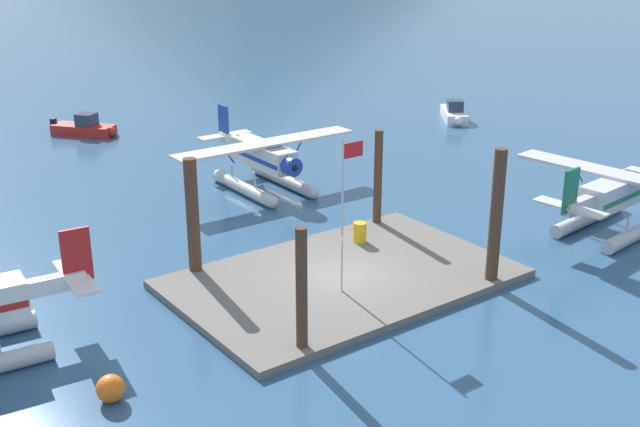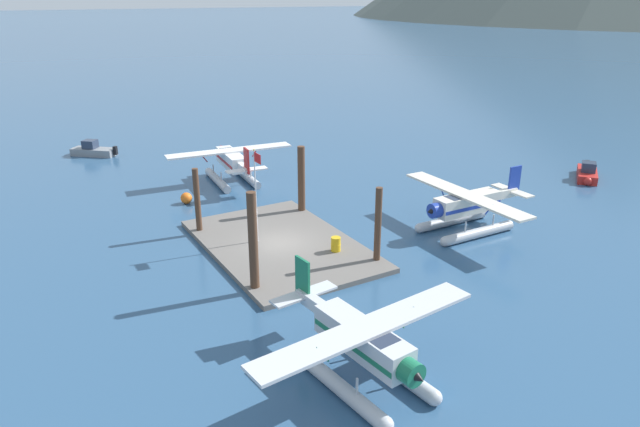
{
  "view_description": "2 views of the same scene",
  "coord_description": "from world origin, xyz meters",
  "px_view_note": "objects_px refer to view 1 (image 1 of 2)",
  "views": [
    {
      "loc": [
        -17.6,
        -22.31,
        13.23
      ],
      "look_at": [
        2.0,
        4.21,
        1.21
      ],
      "focal_mm": 44.27,
      "sensor_mm": 36.0,
      "label": 1
    },
    {
      "loc": [
        29.43,
        -14.33,
        14.7
      ],
      "look_at": [
        0.5,
        2.54,
        1.91
      ],
      "focal_mm": 32.41,
      "sensor_mm": 36.0,
      "label": 2
    }
  ],
  "objects_px": {
    "fuel_drum": "(360,232)",
    "boat_white_open_east": "(454,113)",
    "seaplane_silver_stbd_aft": "(617,199)",
    "seaplane_cream_bow_right": "(264,161)",
    "mooring_buoy": "(110,389)",
    "flagpole": "(345,198)",
    "boat_red_open_north": "(85,128)"
  },
  "relations": [
    {
      "from": "seaplane_silver_stbd_aft",
      "to": "boat_white_open_east",
      "type": "distance_m",
      "value": 22.64
    },
    {
      "from": "flagpole",
      "to": "boat_white_open_east",
      "type": "relative_size",
      "value": 1.39
    },
    {
      "from": "flagpole",
      "to": "mooring_buoy",
      "type": "bearing_deg",
      "value": -171.97
    },
    {
      "from": "flagpole",
      "to": "seaplane_silver_stbd_aft",
      "type": "height_order",
      "value": "flagpole"
    },
    {
      "from": "seaplane_cream_bow_right",
      "to": "seaplane_silver_stbd_aft",
      "type": "height_order",
      "value": "same"
    },
    {
      "from": "fuel_drum",
      "to": "seaplane_silver_stbd_aft",
      "type": "distance_m",
      "value": 12.0
    },
    {
      "from": "seaplane_cream_bow_right",
      "to": "seaplane_silver_stbd_aft",
      "type": "relative_size",
      "value": 0.99
    },
    {
      "from": "mooring_buoy",
      "to": "seaplane_silver_stbd_aft",
      "type": "relative_size",
      "value": 0.08
    },
    {
      "from": "boat_white_open_east",
      "to": "mooring_buoy",
      "type": "bearing_deg",
      "value": -150.24
    },
    {
      "from": "seaplane_cream_bow_right",
      "to": "flagpole",
      "type": "bearing_deg",
      "value": -109.78
    },
    {
      "from": "flagpole",
      "to": "seaplane_cream_bow_right",
      "type": "xyz_separation_m",
      "value": [
        4.6,
        12.78,
        -2.39
      ]
    },
    {
      "from": "fuel_drum",
      "to": "boat_red_open_north",
      "type": "bearing_deg",
      "value": 94.96
    },
    {
      "from": "flagpole",
      "to": "fuel_drum",
      "type": "xyz_separation_m",
      "value": [
        3.55,
        3.43,
        -3.23
      ]
    },
    {
      "from": "fuel_drum",
      "to": "seaplane_silver_stbd_aft",
      "type": "xyz_separation_m",
      "value": [
        10.7,
        -5.36,
        0.84
      ]
    },
    {
      "from": "fuel_drum",
      "to": "seaplane_cream_bow_right",
      "type": "distance_m",
      "value": 9.45
    },
    {
      "from": "fuel_drum",
      "to": "mooring_buoy",
      "type": "xyz_separation_m",
      "value": [
        -13.41,
        -4.82,
        -0.32
      ]
    },
    {
      "from": "mooring_buoy",
      "to": "boat_red_open_north",
      "type": "height_order",
      "value": "boat_red_open_north"
    },
    {
      "from": "flagpole",
      "to": "seaplane_silver_stbd_aft",
      "type": "relative_size",
      "value": 0.56
    },
    {
      "from": "boat_red_open_north",
      "to": "mooring_buoy",
      "type": "bearing_deg",
      "value": -109.6
    },
    {
      "from": "flagpole",
      "to": "boat_white_open_east",
      "type": "bearing_deg",
      "value": 36.69
    },
    {
      "from": "flagpole",
      "to": "boat_red_open_north",
      "type": "distance_m",
      "value": 30.06
    },
    {
      "from": "seaplane_silver_stbd_aft",
      "to": "seaplane_cream_bow_right",
      "type": "bearing_deg",
      "value": 123.27
    },
    {
      "from": "mooring_buoy",
      "to": "seaplane_cream_bow_right",
      "type": "xyz_separation_m",
      "value": [
        14.46,
        14.17,
        1.15
      ]
    },
    {
      "from": "mooring_buoy",
      "to": "boat_white_open_east",
      "type": "height_order",
      "value": "boat_white_open_east"
    },
    {
      "from": "seaplane_cream_bow_right",
      "to": "boat_white_open_east",
      "type": "relative_size",
      "value": 2.45
    },
    {
      "from": "flagpole",
      "to": "seaplane_silver_stbd_aft",
      "type": "xyz_separation_m",
      "value": [
        14.25,
        -1.93,
        -2.39
      ]
    },
    {
      "from": "fuel_drum",
      "to": "boat_white_open_east",
      "type": "distance_m",
      "value": 25.64
    },
    {
      "from": "boat_white_open_east",
      "to": "boat_red_open_north",
      "type": "bearing_deg",
      "value": 153.47
    },
    {
      "from": "boat_white_open_east",
      "to": "boat_red_open_north",
      "type": "xyz_separation_m",
      "value": [
        -23.22,
        11.59,
        0.0
      ]
    },
    {
      "from": "seaplane_silver_stbd_aft",
      "to": "fuel_drum",
      "type": "bearing_deg",
      "value": 153.4
    },
    {
      "from": "fuel_drum",
      "to": "boat_red_open_north",
      "type": "distance_m",
      "value": 26.5
    },
    {
      "from": "seaplane_silver_stbd_aft",
      "to": "boat_red_open_north",
      "type": "xyz_separation_m",
      "value": [
        -12.99,
        31.76,
        -1.09
      ]
    }
  ]
}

